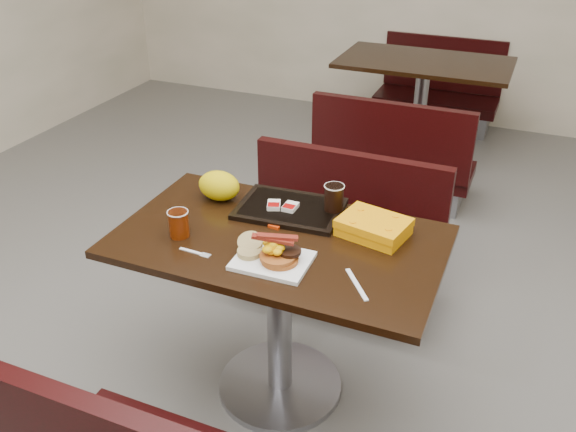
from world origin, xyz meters
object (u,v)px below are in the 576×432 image
at_px(table_far, 419,111).
at_px(paper_bag, 219,186).
at_px(pancake_stack, 280,258).
at_px(coffee_cup_far, 334,198).
at_px(knife, 357,284).
at_px(hashbrown_sleeve_right, 290,207).
at_px(bench_far_s, 396,147).
at_px(tray, 290,209).
at_px(bench_near_n, 336,237).
at_px(platter, 272,261).
at_px(fork, 191,251).
at_px(clamshell, 374,227).
at_px(table_near, 280,318).
at_px(bench_far_n, 437,86).
at_px(coffee_cup_near, 179,224).
at_px(hashbrown_sleeve_left, 274,205).

relative_size(table_far, paper_bag, 6.88).
distance_m(pancake_stack, coffee_cup_far, 0.42).
distance_m(table_far, knife, 2.82).
distance_m(pancake_stack, paper_bag, 0.54).
relative_size(hashbrown_sleeve_right, coffee_cup_far, 0.66).
height_order(bench_far_s, tray, tray).
xyz_separation_m(bench_near_n, paper_bag, (-0.35, -0.51, 0.45)).
height_order(platter, knife, platter).
relative_size(platter, knife, 1.43).
height_order(fork, clamshell, clamshell).
distance_m(table_near, tray, 0.44).
bearing_deg(knife, table_near, -153.12).
height_order(bench_far_s, paper_bag, paper_bag).
distance_m(bench_far_n, knife, 3.51).
relative_size(table_near, pancake_stack, 9.27).
bearing_deg(pancake_stack, hashbrown_sleeve_right, 106.94).
height_order(table_near, fork, fork).
distance_m(clamshell, paper_bag, 0.66).
xyz_separation_m(tray, paper_bag, (-0.30, -0.02, 0.05)).
bearing_deg(bench_near_n, bench_far_s, 90.00).
bearing_deg(coffee_cup_far, hashbrown_sleeve_right, -158.24).
height_order(pancake_stack, clamshell, clamshell).
distance_m(bench_near_n, platter, 0.95).
xyz_separation_m(coffee_cup_near, paper_bag, (-0.00, 0.31, 0.01)).
bearing_deg(clamshell, coffee_cup_near, -144.97).
relative_size(bench_far_n, tray, 2.46).
distance_m(table_near, fork, 0.50).
distance_m(table_near, paper_bag, 0.59).
bearing_deg(platter, tray, 101.66).
bearing_deg(tray, hashbrown_sleeve_left, -157.99).
xyz_separation_m(table_near, clamshell, (0.31, 0.16, 0.41)).
relative_size(bench_near_n, platter, 3.88).
bearing_deg(bench_near_n, knife, -68.02).
bearing_deg(coffee_cup_near, knife, -3.51).
bearing_deg(table_near, hashbrown_sleeve_right, 99.85).
bearing_deg(bench_near_n, pancake_stack, -85.15).
bearing_deg(fork, bench_far_n, 88.30).
distance_m(bench_near_n, hashbrown_sleeve_right, 0.66).
relative_size(bench_far_n, pancake_stack, 7.73).
height_order(table_near, paper_bag, paper_bag).
height_order(table_far, hashbrown_sleeve_right, hashbrown_sleeve_right).
height_order(table_far, clamshell, clamshell).
height_order(bench_near_n, fork, fork).
bearing_deg(hashbrown_sleeve_right, platter, -76.70).
bearing_deg(knife, clamshell, 149.16).
relative_size(bench_far_n, platter, 3.88).
bearing_deg(table_near, bench_far_s, 90.00).
xyz_separation_m(bench_far_n, fork, (-0.25, -3.50, 0.39)).
bearing_deg(paper_bag, fork, -76.60).
relative_size(bench_near_n, paper_bag, 5.73).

